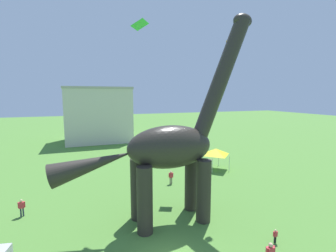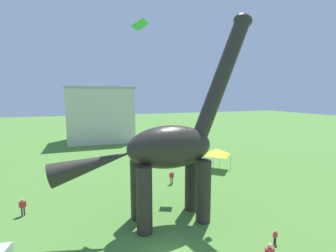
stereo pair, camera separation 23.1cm
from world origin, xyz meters
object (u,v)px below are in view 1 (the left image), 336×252
Objects in this scene: person_vendor_side at (275,235)px; kite_far_right at (229,43)px; dinosaur_sculpture at (169,147)px; person_watching_child at (22,206)px; person_near_flyer at (171,176)px; kite_high_right at (140,25)px; festival_canopy_tent at (216,152)px; kite_near_high at (178,133)px.

kite_far_right reaches higher than person_vendor_side.
person_watching_child is at bearing 155.13° from dinosaur_sculpture.
kite_high_right is (-4.49, -4.03, 15.58)m from person_near_flyer.
dinosaur_sculpture is 11.30× the size of person_watching_child.
person_vendor_side is 1.83× the size of kite_far_right.
person_watching_child is at bearing -166.00° from festival_canopy_tent.
kite_near_high is at bearing 103.91° from person_vendor_side.
person_vendor_side is 12.06m from kite_near_high.
dinosaur_sculpture reaches higher than person_watching_child.
festival_canopy_tent reaches higher than person_near_flyer.
kite_high_right is at bearing 136.02° from person_near_flyer.
kite_high_right is (-12.47, -7.10, 13.99)m from festival_canopy_tent.
kite_near_high is at bearing 174.57° from person_near_flyer.
person_vendor_side is 0.68× the size of kite_near_high.
dinosaur_sculpture is 9.74m from person_near_flyer.
kite_high_right reaches higher than festival_canopy_tent.
kite_far_right reaches higher than kite_near_high.
dinosaur_sculpture is 8.65× the size of kite_high_right.
dinosaur_sculpture is 13.83m from person_watching_child.
kite_high_right is at bearing -169.58° from kite_near_high.
kite_high_right is (-8.13, 1.59, 1.30)m from kite_far_right.
person_watching_child is 15.05m from person_near_flyer.
person_near_flyer is 0.79× the size of kite_high_right.
festival_canopy_tent is 20.04m from kite_high_right.
person_watching_child reaches higher than person_vendor_side.
person_watching_child is 0.97× the size of person_near_flyer.
kite_high_right reaches higher than kite_far_right.
dinosaur_sculpture is at bearing -68.14° from kite_high_right.
person_watching_child is 1.02× the size of kite_near_high.
person_near_flyer is at bearing 80.43° from kite_near_high.
person_near_flyer is (-2.82, 13.18, 0.34)m from person_vendor_side.
person_watching_child is 15.39m from kite_near_high.
person_near_flyer is at bearing 97.11° from person_vendor_side.
person_near_flyer is 16.71m from kite_high_right.
person_watching_child is 23.55m from kite_far_right.
person_near_flyer is 8.69m from festival_canopy_tent.
person_vendor_side is (5.89, -5.61, -5.64)m from dinosaur_sculpture.
dinosaur_sculpture is 10.99× the size of person_near_flyer.
person_near_flyer is (14.82, 2.61, 0.03)m from person_watching_child.
kite_near_high is (-4.19, 2.32, -8.56)m from kite_far_right.
kite_far_right is at bearing -28.95° from kite_near_high.
kite_high_right is at bearing 74.57° from person_watching_child.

